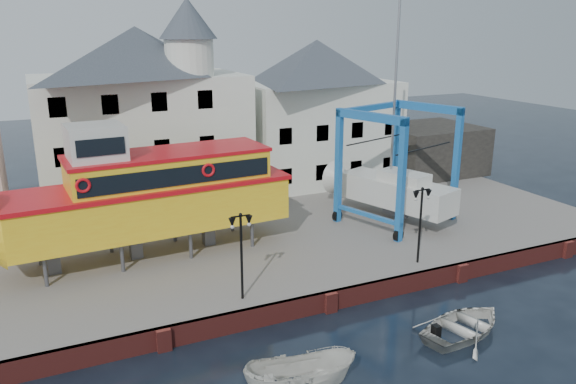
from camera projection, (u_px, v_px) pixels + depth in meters
name	position (u px, v px, depth m)	size (l,w,h in m)	color
ground	(330.00, 311.00, 26.98)	(140.00, 140.00, 0.00)	black
hardstanding	(248.00, 230.00, 36.43)	(44.00, 22.00, 1.00)	slate
quay_wall	(329.00, 301.00, 26.93)	(44.00, 0.47, 1.00)	maroon
building_white_main	(143.00, 114.00, 38.98)	(14.00, 8.30, 14.00)	silver
building_white_right	(316.00, 111.00, 45.28)	(12.00, 8.00, 11.20)	silver
shed_dark	(428.00, 149.00, 48.56)	(8.00, 7.00, 4.00)	black
lamp_post_left	(241.00, 234.00, 25.24)	(1.12, 0.32, 4.20)	black
lamp_post_right	(421.00, 206.00, 29.25)	(1.12, 0.32, 4.20)	black
tour_boat	(133.00, 196.00, 29.76)	(17.36, 5.11, 7.47)	#59595E
travel_lift	(386.00, 183.00, 36.69)	(7.87, 9.64, 14.15)	#1B5FAA
motorboat_b	(464.00, 333.00, 25.10)	(3.37, 4.72, 0.98)	silver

